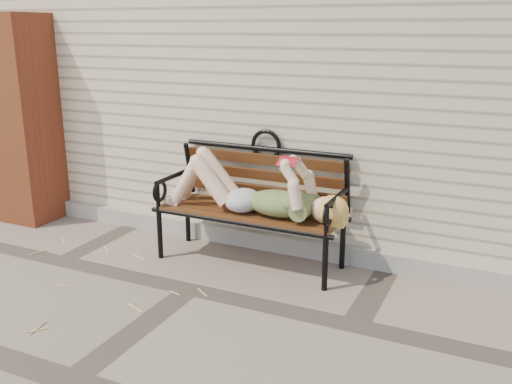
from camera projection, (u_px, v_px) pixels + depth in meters
The scene contains 7 objects.
ground at pixel (190, 289), 4.23m from camera, with size 80.00×80.00×0.00m, color #7B685E.
house_wall at pixel (326, 61), 6.41m from camera, with size 8.00×4.00×3.00m, color beige.
foundation_strip at pixel (247, 238), 5.05m from camera, with size 8.00×0.10×0.15m, color gray.
brick_pillar at pixel (24, 120), 5.54m from camera, with size 0.50×0.50×2.00m, color #A74B25.
garden_bench at pixel (255, 190), 4.63m from camera, with size 1.64×0.65×1.06m.
reading_woman at pixel (249, 190), 4.50m from camera, with size 1.55×0.35×0.49m.
straw_scatter at pixel (29, 278), 4.40m from camera, with size 2.85×1.77×0.01m.
Camera 1 is at (2.08, -3.28, 1.88)m, focal length 40.00 mm.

